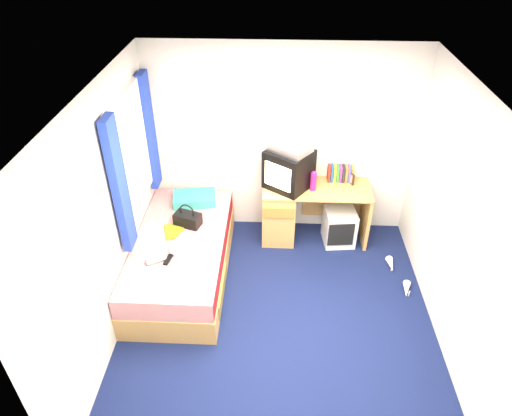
{
  "coord_description": "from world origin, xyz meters",
  "views": [
    {
      "loc": [
        -0.07,
        -3.26,
        3.67
      ],
      "look_at": [
        -0.26,
        0.7,
        0.93
      ],
      "focal_mm": 32.0,
      "sensor_mm": 36.0,
      "label": 1
    }
  ],
  "objects_px": {
    "white_heels": "(398,277)",
    "colour_swatch_fan": "(169,274)",
    "picture_frame": "(351,178)",
    "vcr": "(290,148)",
    "handbag": "(188,219)",
    "crt_tv": "(289,169)",
    "remote_control": "(168,260)",
    "desk": "(293,210)",
    "bed": "(182,256)",
    "storage_cube": "(339,226)",
    "aerosol_can": "(308,179)",
    "pillow": "(195,199)",
    "magazine": "(174,231)",
    "towel": "(189,247)",
    "pink_water_bottle": "(313,182)",
    "water_bottle": "(156,259)"
  },
  "relations": [
    {
      "from": "aerosol_can",
      "to": "towel",
      "type": "distance_m",
      "value": 1.68
    },
    {
      "from": "desk",
      "to": "magazine",
      "type": "distance_m",
      "value": 1.52
    },
    {
      "from": "colour_swatch_fan",
      "to": "pillow",
      "type": "bearing_deg",
      "value": 87.44
    },
    {
      "from": "crt_tv",
      "to": "handbag",
      "type": "height_order",
      "value": "crt_tv"
    },
    {
      "from": "pillow",
      "to": "handbag",
      "type": "xyz_separation_m",
      "value": [
        -0.0,
        -0.46,
        0.03
      ]
    },
    {
      "from": "desk",
      "to": "remote_control",
      "type": "xyz_separation_m",
      "value": [
        -1.32,
        -1.18,
        0.14
      ]
    },
    {
      "from": "vcr",
      "to": "white_heels",
      "type": "bearing_deg",
      "value": 6.09
    },
    {
      "from": "desk",
      "to": "vcr",
      "type": "xyz_separation_m",
      "value": [
        -0.07,
        0.0,
        0.86
      ]
    },
    {
      "from": "desk",
      "to": "colour_swatch_fan",
      "type": "bearing_deg",
      "value": -132.57
    },
    {
      "from": "bed",
      "to": "storage_cube",
      "type": "relative_size",
      "value": 4.33
    },
    {
      "from": "storage_cube",
      "to": "towel",
      "type": "height_order",
      "value": "towel"
    },
    {
      "from": "bed",
      "to": "white_heels",
      "type": "relative_size",
      "value": 3.13
    },
    {
      "from": "pillow",
      "to": "water_bottle",
      "type": "distance_m",
      "value": 1.13
    },
    {
      "from": "handbag",
      "to": "aerosol_can",
      "type": "bearing_deg",
      "value": 42.46
    },
    {
      "from": "vcr",
      "to": "handbag",
      "type": "height_order",
      "value": "vcr"
    },
    {
      "from": "storage_cube",
      "to": "pink_water_bottle",
      "type": "distance_m",
      "value": 0.73
    },
    {
      "from": "desk",
      "to": "storage_cube",
      "type": "bearing_deg",
      "value": -9.01
    },
    {
      "from": "crt_tv",
      "to": "aerosol_can",
      "type": "height_order",
      "value": "crt_tv"
    },
    {
      "from": "magazine",
      "to": "water_bottle",
      "type": "height_order",
      "value": "water_bottle"
    },
    {
      "from": "storage_cube",
      "to": "magazine",
      "type": "xyz_separation_m",
      "value": [
        -1.93,
        -0.6,
        0.32
      ]
    },
    {
      "from": "storage_cube",
      "to": "aerosol_can",
      "type": "bearing_deg",
      "value": 155.82
    },
    {
      "from": "desk",
      "to": "picture_frame",
      "type": "distance_m",
      "value": 0.82
    },
    {
      "from": "crt_tv",
      "to": "remote_control",
      "type": "relative_size",
      "value": 4.03
    },
    {
      "from": "pillow",
      "to": "picture_frame",
      "type": "relative_size",
      "value": 3.64
    },
    {
      "from": "magazine",
      "to": "towel",
      "type": "bearing_deg",
      "value": -55.29
    },
    {
      "from": "storage_cube",
      "to": "magazine",
      "type": "distance_m",
      "value": 2.05
    },
    {
      "from": "pink_water_bottle",
      "to": "colour_swatch_fan",
      "type": "height_order",
      "value": "pink_water_bottle"
    },
    {
      "from": "pillow",
      "to": "white_heels",
      "type": "relative_size",
      "value": 0.8
    },
    {
      "from": "pillow",
      "to": "white_heels",
      "type": "bearing_deg",
      "value": -15.55
    },
    {
      "from": "bed",
      "to": "handbag",
      "type": "height_order",
      "value": "handbag"
    },
    {
      "from": "magazine",
      "to": "picture_frame",
      "type": "bearing_deg",
      "value": 21.37
    },
    {
      "from": "remote_control",
      "to": "pink_water_bottle",
      "type": "bearing_deg",
      "value": 46.32
    },
    {
      "from": "crt_tv",
      "to": "vcr",
      "type": "bearing_deg",
      "value": 90.0
    },
    {
      "from": "pink_water_bottle",
      "to": "remote_control",
      "type": "height_order",
      "value": "pink_water_bottle"
    },
    {
      "from": "picture_frame",
      "to": "white_heels",
      "type": "relative_size",
      "value": 0.22
    },
    {
      "from": "crt_tv",
      "to": "pink_water_bottle",
      "type": "bearing_deg",
      "value": 22.45
    },
    {
      "from": "bed",
      "to": "colour_swatch_fan",
      "type": "distance_m",
      "value": 0.65
    },
    {
      "from": "desk",
      "to": "colour_swatch_fan",
      "type": "relative_size",
      "value": 5.91
    },
    {
      "from": "vcr",
      "to": "handbag",
      "type": "bearing_deg",
      "value": -116.94
    },
    {
      "from": "pillow",
      "to": "handbag",
      "type": "bearing_deg",
      "value": -90.35
    },
    {
      "from": "white_heels",
      "to": "colour_swatch_fan",
      "type": "bearing_deg",
      "value": -166.21
    },
    {
      "from": "storage_cube",
      "to": "picture_frame",
      "type": "xyz_separation_m",
      "value": [
        0.11,
        0.2,
        0.59
      ]
    },
    {
      "from": "bed",
      "to": "water_bottle",
      "type": "bearing_deg",
      "value": -112.47
    },
    {
      "from": "desk",
      "to": "handbag",
      "type": "height_order",
      "value": "handbag"
    },
    {
      "from": "desk",
      "to": "storage_cube",
      "type": "distance_m",
      "value": 0.62
    },
    {
      "from": "pillow",
      "to": "desk",
      "type": "bearing_deg",
      "value": 4.46
    },
    {
      "from": "desk",
      "to": "white_heels",
      "type": "height_order",
      "value": "desk"
    },
    {
      "from": "vcr",
      "to": "white_heels",
      "type": "relative_size",
      "value": 0.71
    },
    {
      "from": "desk",
      "to": "water_bottle",
      "type": "distance_m",
      "value": 1.88
    },
    {
      "from": "bed",
      "to": "desk",
      "type": "xyz_separation_m",
      "value": [
        1.26,
        0.8,
        0.14
      ]
    }
  ]
}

